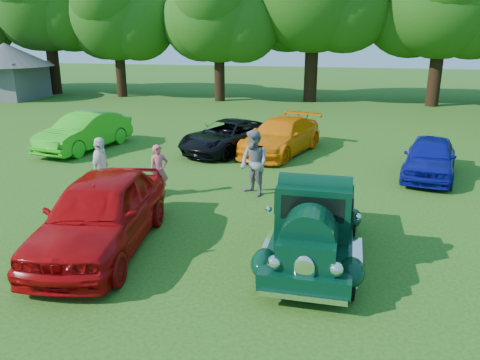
% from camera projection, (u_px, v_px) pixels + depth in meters
% --- Properties ---
extents(ground, '(120.00, 120.00, 0.00)m').
position_uv_depth(ground, '(237.00, 258.00, 9.83)').
color(ground, '#224E12').
rests_on(ground, ground).
extents(hero_pickup, '(2.04, 4.39, 1.71)m').
position_uv_depth(hero_pickup, '(314.00, 224.00, 9.68)').
color(hero_pickup, black).
rests_on(hero_pickup, ground).
extents(red_convertible, '(2.64, 5.09, 1.65)m').
position_uv_depth(red_convertible, '(101.00, 213.00, 10.07)').
color(red_convertible, '#AB0709').
rests_on(red_convertible, ground).
extents(back_car_lime, '(2.23, 4.64, 1.47)m').
position_uv_depth(back_car_lime, '(85.00, 132.00, 18.87)').
color(back_car_lime, green).
rests_on(back_car_lime, ground).
extents(back_car_black, '(3.63, 4.92, 1.24)m').
position_uv_depth(back_car_black, '(228.00, 136.00, 18.59)').
color(back_car_black, black).
rests_on(back_car_black, ground).
extents(back_car_orange, '(3.20, 5.08, 1.37)m').
position_uv_depth(back_car_orange, '(281.00, 136.00, 18.28)').
color(back_car_orange, orange).
rests_on(back_car_orange, ground).
extents(back_car_blue, '(2.27, 4.09, 1.31)m').
position_uv_depth(back_car_blue, '(430.00, 157.00, 15.26)').
color(back_car_blue, navy).
rests_on(back_car_blue, ground).
extents(spectator_pink, '(0.66, 0.63, 1.52)m').
position_uv_depth(spectator_pink, '(159.00, 171.00, 13.41)').
color(spectator_pink, '#CB5362').
rests_on(spectator_pink, ground).
extents(spectator_grey, '(1.18, 1.15, 1.91)m').
position_uv_depth(spectator_grey, '(254.00, 163.00, 13.43)').
color(spectator_grey, gray).
rests_on(spectator_grey, ground).
extents(spectator_white, '(0.64, 1.13, 1.81)m').
position_uv_depth(spectator_white, '(101.00, 170.00, 12.99)').
color(spectator_white, white).
rests_on(spectator_white, ground).
extents(gazebo, '(6.40, 6.40, 3.90)m').
position_uv_depth(gazebo, '(7.00, 65.00, 33.42)').
color(gazebo, '#525257').
rests_on(gazebo, ground).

